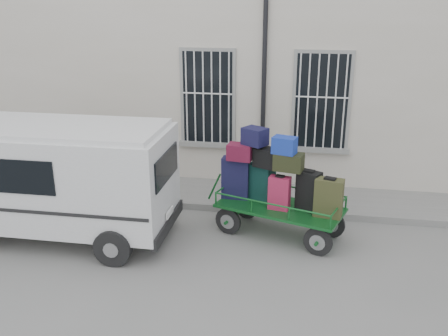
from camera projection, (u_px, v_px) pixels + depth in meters
name	position (u px, v px, depth m)	size (l,w,h in m)	color
ground	(199.00, 239.00, 9.95)	(80.00, 80.00, 0.00)	slate
building	(239.00, 55.00, 14.07)	(24.00, 5.15, 6.00)	beige
sidewalk	(219.00, 194.00, 11.97)	(24.00, 1.70, 0.15)	slate
luggage_cart	(276.00, 186.00, 9.82)	(2.91, 1.83, 2.16)	black
van	(55.00, 174.00, 9.67)	(4.59, 2.10, 2.30)	silver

